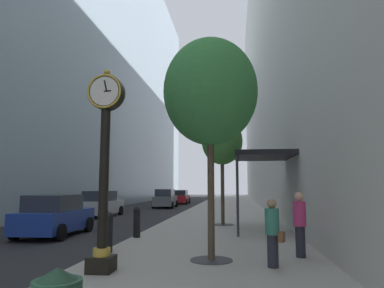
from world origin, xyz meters
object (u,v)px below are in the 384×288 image
Objects in this scene: pedestrian_by_clock at (300,222)px; car_silver_trailing at (101,204)px; car_red_far at (180,197)px; street_clock at (104,157)px; bollard_third at (108,231)px; bollard_fourth at (137,221)px; street_tree_mid_near at (222,142)px; pedestrian_walking at (273,231)px; car_blue_mid at (55,216)px; car_grey_near at (165,199)px; street_tree_near at (210,92)px.

car_silver_trailing is (-10.78, 13.01, -0.24)m from pedestrian_by_clock.
street_clock is at bearing -84.06° from car_red_far.
bollard_fourth is (0.00, 2.98, 0.00)m from bollard_third.
street_tree_mid_near reaches higher than pedestrian_walking.
car_blue_mid is 9.17m from car_silver_trailing.
pedestrian_walking is at bearing -72.85° from car_grey_near.
car_silver_trailing is at bearing 111.67° from street_clock.
car_blue_mid is 26.34m from car_red_far.
street_tree_mid_near is 23.61m from car_red_far.
street_clock reaches higher than pedestrian_walking.
street_tree_near is at bearing 33.19° from street_clock.
car_red_far is (-2.69, 27.27, 0.03)m from bollard_fourth.
car_grey_near is (-7.52, 24.37, -0.14)m from pedestrian_walking.
car_blue_mid is 0.97× the size of car_silver_trailing.
car_red_far is at bearing 81.21° from car_silver_trailing.
bollard_third is 14.04m from car_silver_trailing.
car_silver_trailing is at bearing 118.22° from bollard_fourth.
car_blue_mid is (-9.20, 3.98, -0.25)m from pedestrian_by_clock.
street_tree_mid_near reaches higher than car_red_far.
street_tree_near reaches higher than pedestrian_walking.
pedestrian_by_clock is at bearing -29.15° from bollard_fourth.
car_red_far is at bearing 95.94° from street_clock.
street_tree_near is (3.05, -3.71, 3.84)m from bollard_fourth.
car_red_far is at bearing 87.63° from car_blue_mid.
bollard_fourth is 0.67× the size of pedestrian_by_clock.
bollard_fourth is 0.28× the size of car_blue_mid.
car_grey_near is at bearing 76.58° from car_silver_trailing.
car_blue_mid is (-6.83, -3.68, -3.45)m from street_tree_mid_near.
street_clock reaches higher than car_blue_mid.
pedestrian_by_clock is (2.37, 0.69, -3.52)m from street_tree_near.
bollard_fourth is 0.28× the size of car_red_far.
street_clock is 16.51m from car_silver_trailing.
street_clock is 2.69× the size of pedestrian_by_clock.
bollard_third is at bearing -90.00° from bollard_fourth.
bollard_third is (-0.69, 2.27, -1.96)m from street_clock.
street_tree_mid_near reaches higher than car_silver_trailing.
pedestrian_by_clock is 0.38× the size of car_grey_near.
pedestrian_by_clock reaches higher than bollard_fourth.
car_silver_trailing is (-2.40, -10.05, -0.02)m from car_grey_near.
bollard_third is 2.98m from bollard_fourth.
bollard_fourth is (-0.69, 5.25, -1.96)m from street_clock.
car_grey_near is 1.10× the size of car_blue_mid.
car_blue_mid is at bearing -80.06° from car_silver_trailing.
pedestrian_walking reaches higher than bollard_fourth.
bollard_third is 0.28× the size of car_red_far.
street_tree_near is 4.30m from pedestrian_by_clock.
street_tree_near is 24.79m from car_grey_near.
car_silver_trailing is at bearing 112.45° from bollard_third.
street_clock reaches higher than pedestrian_by_clock.
street_tree_mid_near reaches higher than street_clock.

